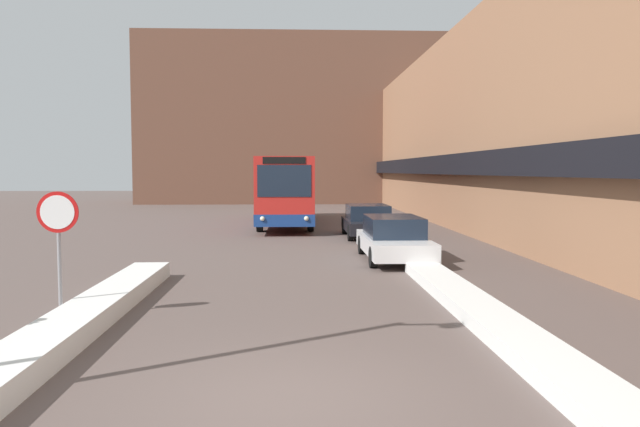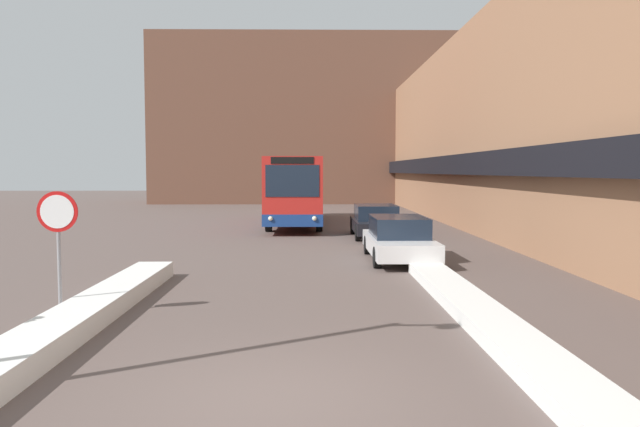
# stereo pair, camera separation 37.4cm
# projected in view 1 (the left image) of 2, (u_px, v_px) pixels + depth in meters

# --- Properties ---
(ground_plane) EXTENTS (160.00, 160.00, 0.00)m
(ground_plane) POSITION_uv_depth(u_px,v_px,m) (286.00, 400.00, 7.52)
(ground_plane) COLOR brown
(building_row_right) EXTENTS (5.50, 60.00, 9.39)m
(building_row_right) POSITION_uv_depth(u_px,v_px,m) (488.00, 133.00, 31.55)
(building_row_right) COLOR #996B4C
(building_row_right) RESTS_ON ground_plane
(building_backdrop_far) EXTENTS (26.00, 8.00, 14.21)m
(building_backdrop_far) POSITION_uv_depth(u_px,v_px,m) (292.00, 122.00, 54.92)
(building_backdrop_far) COLOR brown
(building_backdrop_far) RESTS_ON ground_plane
(snow_bank_left) EXTENTS (0.90, 12.56, 0.38)m
(snow_bank_left) POSITION_uv_depth(u_px,v_px,m) (64.00, 331.00, 10.04)
(snow_bank_left) COLOR silver
(snow_bank_left) RESTS_ON ground_plane
(snow_bank_right) EXTENTS (0.90, 15.07, 0.27)m
(snow_bank_right) POSITION_uv_depth(u_px,v_px,m) (521.00, 342.00, 9.59)
(snow_bank_right) COLOR silver
(snow_bank_right) RESTS_ON ground_plane
(city_bus) EXTENTS (2.59, 12.58, 3.38)m
(city_bus) POSITION_uv_depth(u_px,v_px,m) (286.00, 189.00, 32.09)
(city_bus) COLOR red
(city_bus) RESTS_ON ground_plane
(parked_car_front) EXTENTS (1.86, 4.81, 1.35)m
(parked_car_front) POSITION_uv_depth(u_px,v_px,m) (394.00, 238.00, 19.30)
(parked_car_front) COLOR silver
(parked_car_front) RESTS_ON ground_plane
(parked_car_middle) EXTENTS (1.91, 4.54, 1.35)m
(parked_car_middle) POSITION_uv_depth(u_px,v_px,m) (368.00, 221.00, 26.00)
(parked_car_middle) COLOR black
(parked_car_middle) RESTS_ON ground_plane
(stop_sign) EXTENTS (0.76, 0.08, 2.39)m
(stop_sign) POSITION_uv_depth(u_px,v_px,m) (58.00, 227.00, 11.44)
(stop_sign) COLOR gray
(stop_sign) RESTS_ON ground_plane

